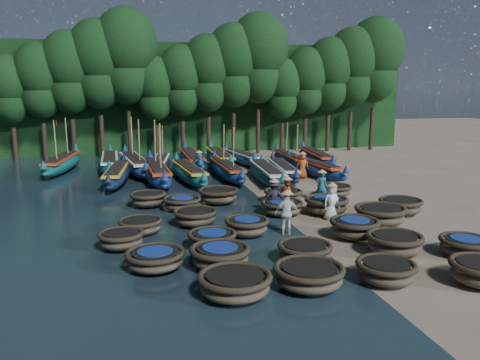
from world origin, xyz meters
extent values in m
plane|color=gray|center=(0.00, 0.00, 0.00)|extent=(120.00, 120.00, 0.00)
cube|color=black|center=(0.00, 23.50, 5.00)|extent=(40.00, 3.00, 10.00)
ellipsoid|color=brown|center=(-4.12, -9.02, 0.32)|extent=(2.23, 2.23, 0.65)
torus|color=#352D1F|center=(-4.12, -9.02, 0.63)|extent=(2.21, 2.21, 0.20)
cylinder|color=black|center=(-4.12, -9.02, 0.67)|extent=(1.69, 1.69, 0.06)
ellipsoid|color=brown|center=(-1.80, -8.96, 0.33)|extent=(2.11, 2.11, 0.65)
torus|color=#352D1F|center=(-1.80, -8.96, 0.63)|extent=(2.20, 2.20, 0.20)
cylinder|color=black|center=(-1.80, -8.96, 0.67)|extent=(1.68, 1.68, 0.06)
ellipsoid|color=brown|center=(0.68, -9.14, 0.31)|extent=(1.81, 1.81, 0.62)
torus|color=#352D1F|center=(0.68, -9.14, 0.60)|extent=(1.90, 1.90, 0.19)
cylinder|color=black|center=(0.68, -9.14, 0.64)|extent=(1.44, 1.44, 0.06)
ellipsoid|color=brown|center=(-6.25, -6.36, 0.30)|extent=(2.25, 2.25, 0.59)
torus|color=#352D1F|center=(-6.25, -6.36, 0.58)|extent=(2.03, 2.03, 0.18)
cylinder|color=black|center=(-6.25, -6.36, 0.61)|extent=(1.55, 1.55, 0.05)
cylinder|color=navy|center=(-6.25, -6.36, 0.65)|extent=(1.19, 1.19, 0.04)
ellipsoid|color=brown|center=(-4.12, -6.78, 0.35)|extent=(2.52, 2.52, 0.69)
torus|color=#352D1F|center=(-4.12, -6.78, 0.67)|extent=(2.08, 2.08, 0.21)
cylinder|color=black|center=(-4.12, -6.78, 0.71)|extent=(1.57, 1.57, 0.06)
cylinder|color=navy|center=(-4.12, -6.78, 0.75)|extent=(1.21, 1.21, 0.04)
ellipsoid|color=brown|center=(-1.12, -6.90, 0.31)|extent=(2.16, 2.16, 0.61)
torus|color=#352D1F|center=(-1.12, -6.90, 0.59)|extent=(1.94, 1.94, 0.19)
cylinder|color=black|center=(-1.12, -6.90, 0.63)|extent=(1.47, 1.47, 0.06)
ellipsoid|color=brown|center=(2.33, -6.94, 0.35)|extent=(2.20, 2.20, 0.70)
torus|color=#352D1F|center=(2.33, -6.94, 0.68)|extent=(2.08, 2.08, 0.21)
cylinder|color=black|center=(2.33, -6.94, 0.72)|extent=(1.56, 1.56, 0.06)
ellipsoid|color=brown|center=(4.74, -7.67, 0.31)|extent=(2.04, 2.04, 0.61)
torus|color=#352D1F|center=(4.74, -7.67, 0.60)|extent=(1.87, 1.87, 0.19)
cylinder|color=black|center=(4.74, -7.67, 0.63)|extent=(1.41, 1.41, 0.06)
cylinder|color=navy|center=(4.74, -7.67, 0.67)|extent=(1.09, 1.09, 0.04)
ellipsoid|color=brown|center=(-7.38, -3.97, 0.30)|extent=(1.99, 1.99, 0.60)
torus|color=#352D1F|center=(-7.38, -3.97, 0.58)|extent=(1.76, 1.76, 0.18)
cylinder|color=black|center=(-7.38, -3.97, 0.62)|extent=(1.32, 1.32, 0.05)
ellipsoid|color=brown|center=(-4.02, -4.70, 0.29)|extent=(2.12, 2.12, 0.57)
torus|color=#352D1F|center=(-4.02, -4.70, 0.56)|extent=(1.90, 1.90, 0.17)
cylinder|color=black|center=(-4.02, -4.70, 0.59)|extent=(1.44, 1.44, 0.05)
cylinder|color=navy|center=(-4.02, -4.70, 0.63)|extent=(1.11, 1.11, 0.03)
ellipsoid|color=brown|center=(-2.35, -3.51, 0.33)|extent=(2.18, 2.18, 0.65)
torus|color=#352D1F|center=(-2.35, -3.51, 0.63)|extent=(1.86, 1.86, 0.20)
cylinder|color=black|center=(-2.35, -3.51, 0.67)|extent=(1.39, 1.39, 0.06)
cylinder|color=navy|center=(-2.35, -3.51, 0.71)|extent=(1.07, 1.07, 0.04)
ellipsoid|color=brown|center=(1.80, -4.87, 0.36)|extent=(2.09, 2.09, 0.71)
torus|color=#352D1F|center=(1.80, -4.87, 0.69)|extent=(2.04, 2.04, 0.22)
cylinder|color=black|center=(1.80, -4.87, 0.73)|extent=(1.53, 1.53, 0.06)
cylinder|color=navy|center=(1.80, -4.87, 0.78)|extent=(1.18, 1.18, 0.04)
ellipsoid|color=brown|center=(3.81, -3.39, 0.37)|extent=(2.52, 2.52, 0.74)
torus|color=#352D1F|center=(3.81, -3.39, 0.72)|extent=(2.30, 2.30, 0.22)
cylinder|color=black|center=(3.81, -3.39, 0.76)|extent=(1.74, 1.74, 0.07)
ellipsoid|color=brown|center=(-6.61, -2.24, 0.28)|extent=(2.01, 2.01, 0.57)
torus|color=#352D1F|center=(-6.61, -2.24, 0.55)|extent=(1.85, 1.85, 0.17)
cylinder|color=black|center=(-6.61, -2.24, 0.59)|extent=(1.41, 1.41, 0.05)
ellipsoid|color=brown|center=(-4.21, -1.61, 0.33)|extent=(2.27, 2.27, 0.65)
torus|color=#352D1F|center=(-4.21, -1.61, 0.63)|extent=(1.97, 1.97, 0.20)
cylinder|color=black|center=(-4.21, -1.61, 0.67)|extent=(1.48, 1.48, 0.06)
ellipsoid|color=brown|center=(0.06, -0.83, 0.31)|extent=(1.96, 1.96, 0.61)
torus|color=#352D1F|center=(0.06, -0.83, 0.60)|extent=(2.02, 2.02, 0.19)
cylinder|color=black|center=(0.06, -0.83, 0.63)|extent=(1.54, 1.54, 0.06)
cylinder|color=navy|center=(0.06, -0.83, 0.67)|extent=(1.18, 1.18, 0.04)
ellipsoid|color=brown|center=(2.18, -1.23, 0.37)|extent=(2.22, 2.22, 0.74)
torus|color=#352D1F|center=(2.18, -1.23, 0.72)|extent=(2.12, 2.12, 0.23)
cylinder|color=black|center=(2.18, -1.23, 0.77)|extent=(1.59, 1.59, 0.07)
cylinder|color=navy|center=(2.18, -1.23, 0.81)|extent=(1.22, 1.22, 0.05)
ellipsoid|color=brown|center=(5.66, -2.04, 0.34)|extent=(2.33, 2.33, 0.68)
torus|color=#352D1F|center=(5.66, -2.04, 0.66)|extent=(2.09, 2.09, 0.21)
cylinder|color=black|center=(5.66, -2.04, 0.70)|extent=(1.58, 1.58, 0.06)
ellipsoid|color=brown|center=(-6.09, 2.26, 0.33)|extent=(2.20, 2.20, 0.67)
torus|color=#352D1F|center=(-6.09, 2.26, 0.65)|extent=(1.85, 1.85, 0.20)
cylinder|color=black|center=(-6.09, 2.26, 0.69)|extent=(1.38, 1.38, 0.06)
ellipsoid|color=brown|center=(-4.48, 1.16, 0.30)|extent=(1.89, 1.89, 0.59)
torus|color=#352D1F|center=(-4.48, 1.16, 0.57)|extent=(1.90, 1.90, 0.18)
cylinder|color=black|center=(-4.48, 1.16, 0.61)|extent=(1.44, 1.44, 0.05)
cylinder|color=navy|center=(-4.48, 1.16, 0.65)|extent=(1.11, 1.11, 0.04)
ellipsoid|color=brown|center=(-2.47, 2.10, 0.36)|extent=(2.02, 2.02, 0.71)
torus|color=#352D1F|center=(-2.47, 2.10, 0.69)|extent=(2.13, 2.13, 0.22)
cylinder|color=black|center=(-2.47, 2.10, 0.73)|extent=(1.60, 1.60, 0.06)
ellipsoid|color=brown|center=(0.95, 1.62, 0.30)|extent=(2.28, 2.28, 0.60)
torus|color=#352D1F|center=(0.95, 1.62, 0.58)|extent=(2.06, 2.06, 0.18)
cylinder|color=black|center=(0.95, 1.62, 0.61)|extent=(1.57, 1.57, 0.05)
ellipsoid|color=brown|center=(4.19, 2.24, 0.29)|extent=(1.87, 1.87, 0.57)
torus|color=#352D1F|center=(4.19, 2.24, 0.55)|extent=(1.92, 1.92, 0.17)
cylinder|color=black|center=(4.19, 2.24, 0.59)|extent=(1.47, 1.47, 0.05)
ellipsoid|color=#101E3E|center=(-7.73, 8.93, 0.50)|extent=(2.28, 8.12, 1.00)
cone|color=#101E3E|center=(-7.32, 12.82, 1.15)|extent=(0.44, 0.44, 0.60)
cone|color=#101E3E|center=(-8.14, 5.04, 1.10)|extent=(0.44, 0.44, 0.50)
cube|color=gold|center=(-7.73, 8.93, 0.92)|extent=(1.70, 6.29, 0.12)
cube|color=black|center=(-7.73, 8.93, 1.00)|extent=(1.34, 5.46, 0.10)
ellipsoid|color=navy|center=(-5.26, 8.76, 0.56)|extent=(2.00, 8.99, 1.12)
cone|color=navy|center=(-5.45, 13.11, 1.28)|extent=(0.49, 0.49, 0.67)
cone|color=navy|center=(-5.07, 4.42, 1.23)|extent=(0.49, 0.49, 0.56)
cube|color=#B43616|center=(-5.26, 8.76, 1.03)|extent=(1.48, 6.97, 0.13)
cube|color=black|center=(-5.26, 8.76, 1.12)|extent=(1.14, 6.06, 0.11)
cylinder|color=#997F4C|center=(-5.21, 10.11, 2.34)|extent=(0.08, 0.27, 3.12)
cylinder|color=#997F4C|center=(-5.07, 7.10, 2.34)|extent=(0.08, 0.27, 3.12)
plane|color=red|center=(-4.91, 7.10, 3.71)|extent=(0.00, 0.39, 0.39)
ellipsoid|color=#0F5554|center=(-3.21, 8.49, 0.50)|extent=(2.24, 8.18, 1.01)
cone|color=#0F5554|center=(-3.60, 12.41, 1.16)|extent=(0.44, 0.44, 0.61)
cone|color=#0F5554|center=(-2.82, 4.58, 1.11)|extent=(0.44, 0.44, 0.50)
cube|color=gold|center=(-3.21, 8.49, 0.93)|extent=(1.67, 6.33, 0.12)
cube|color=black|center=(-3.21, 8.49, 1.01)|extent=(1.32, 5.50, 0.10)
ellipsoid|color=navy|center=(-0.59, 8.89, 0.50)|extent=(1.67, 8.11, 1.01)
cone|color=navy|center=(-0.70, 12.83, 1.16)|extent=(0.44, 0.44, 0.61)
cone|color=navy|center=(-0.49, 4.95, 1.11)|extent=(0.44, 0.44, 0.50)
cube|color=#B43616|center=(-0.59, 8.89, 0.93)|extent=(1.23, 6.29, 0.12)
cube|color=black|center=(-0.59, 8.89, 1.01)|extent=(0.93, 5.47, 0.10)
cylinder|color=#997F4C|center=(-0.53, 10.11, 2.12)|extent=(0.07, 0.24, 2.83)
cylinder|color=#997F4C|center=(-0.45, 7.38, 2.12)|extent=(0.07, 0.24, 2.83)
plane|color=red|center=(-0.30, 7.38, 3.35)|extent=(0.00, 0.35, 0.35)
ellipsoid|color=#0F5554|center=(1.64, 6.94, 0.52)|extent=(2.09, 8.39, 1.04)
cone|color=#0F5554|center=(1.93, 10.98, 1.19)|extent=(0.46, 0.46, 0.62)
cone|color=#0F5554|center=(1.35, 2.90, 1.14)|extent=(0.46, 0.46, 0.52)
cube|color=silver|center=(1.64, 6.94, 0.96)|extent=(1.55, 6.50, 0.12)
cube|color=black|center=(1.64, 6.94, 1.04)|extent=(1.21, 5.65, 0.10)
ellipsoid|color=#101E3E|center=(3.15, 8.14, 0.47)|extent=(2.14, 7.58, 0.93)
cone|color=#101E3E|center=(3.54, 11.77, 1.08)|extent=(0.41, 0.41, 0.56)
cone|color=#101E3E|center=(2.76, 4.52, 1.03)|extent=(0.41, 0.41, 0.47)
cube|color=silver|center=(3.15, 8.14, 0.86)|extent=(1.60, 5.87, 0.11)
cube|color=black|center=(3.15, 8.14, 0.93)|extent=(1.27, 5.10, 0.09)
ellipsoid|color=navy|center=(5.45, 8.33, 0.50)|extent=(2.46, 8.14, 1.00)
cone|color=navy|center=(4.94, 12.20, 1.15)|extent=(0.44, 0.44, 0.60)
cone|color=navy|center=(5.95, 4.45, 1.10)|extent=(0.44, 0.44, 0.50)
cube|color=#B43616|center=(5.45, 8.33, 0.92)|extent=(1.84, 6.30, 0.12)
cube|color=black|center=(5.45, 8.33, 1.00)|extent=(1.47, 5.47, 0.10)
ellipsoid|color=#0F5554|center=(-11.71, 14.28, 0.54)|extent=(2.75, 8.83, 1.09)
cone|color=#0F5554|center=(-11.12, 18.48, 1.25)|extent=(0.48, 0.48, 0.65)
cone|color=#0F5554|center=(-12.29, 10.08, 1.20)|extent=(0.48, 0.48, 0.54)
cube|color=#B43616|center=(-11.71, 14.28, 1.00)|extent=(2.06, 6.83, 0.13)
cube|color=black|center=(-11.71, 14.28, 1.09)|extent=(1.65, 5.93, 0.11)
cylinder|color=#997F4C|center=(-11.42, 15.56, 2.28)|extent=(0.08, 0.26, 3.04)
cylinder|color=#997F4C|center=(-11.83, 12.65, 2.28)|extent=(0.08, 0.26, 3.04)
plane|color=red|center=(-11.66, 12.63, 3.61)|extent=(0.00, 0.38, 0.38)
ellipsoid|color=#0F5554|center=(-8.32, 13.64, 0.54)|extent=(1.76, 8.60, 1.07)
cone|color=#0F5554|center=(-8.42, 17.81, 1.23)|extent=(0.47, 0.47, 0.64)
cone|color=#0F5554|center=(-8.21, 9.46, 1.18)|extent=(0.47, 0.47, 0.54)
cube|color=silver|center=(-8.32, 13.64, 0.99)|extent=(1.29, 6.67, 0.13)
cube|color=black|center=(-8.32, 13.64, 1.07)|extent=(0.98, 5.80, 0.11)
ellipsoid|color=navy|center=(-6.59, 12.39, 0.56)|extent=(2.90, 9.08, 1.12)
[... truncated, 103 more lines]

